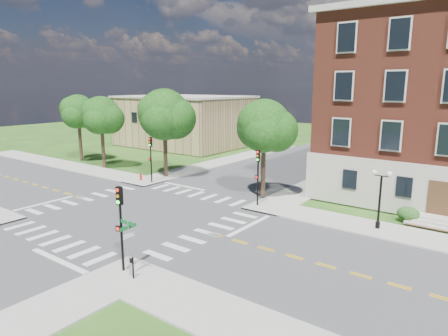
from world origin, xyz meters
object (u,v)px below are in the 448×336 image
Objects in this scene: twin_lamp_west at (380,196)px; street_sign_pole at (129,237)px; traffic_signal_ne at (258,170)px; traffic_signal_se at (120,218)px; push_button_post at (133,267)px; traffic_signal_nw at (151,154)px; fire_hydrant at (141,177)px.

twin_lamp_west is 1.36× the size of street_sign_pole.
twin_lamp_west reaches higher than street_sign_pole.
traffic_signal_ne is at bearing -177.64° from twin_lamp_west.
traffic_signal_se reaches higher than push_button_post.
traffic_signal_nw reaches higher than street_sign_pole.
traffic_signal_ne reaches higher than fire_hydrant.
traffic_signal_nw is at bearing 178.60° from traffic_signal_ne.
fire_hydrant is (-15.07, 0.38, -2.72)m from traffic_signal_ne.
street_sign_pole is (14.71, -15.38, -0.88)m from traffic_signal_nw.
traffic_signal_nw reaches higher than twin_lamp_west.
fire_hydrant is at bearing 137.17° from push_button_post.
push_button_post reaches higher than fire_hydrant.
traffic_signal_ne is 6.40× the size of fire_hydrant.
push_button_post is at bearing -45.82° from traffic_signal_nw.
twin_lamp_west is 25.06m from fire_hydrant.
traffic_signal_se reaches higher than street_sign_pole.
traffic_signal_se is at bearing -44.34° from fire_hydrant.
twin_lamp_west is at bearing 62.31° from push_button_post.
twin_lamp_west is at bearing 0.06° from fire_hydrant.
twin_lamp_west reaches higher than fire_hydrant.
fire_hydrant is at bearing -179.94° from twin_lamp_west.
push_button_post is at bearing -14.13° from traffic_signal_se.
traffic_signal_ne is at bearing 92.16° from traffic_signal_se.
street_sign_pole is 22.62m from fire_hydrant.
traffic_signal_se is 1.00× the size of traffic_signal_ne.
traffic_signal_nw is at bearing -1.92° from fire_hydrant.
traffic_signal_se reaches higher than fire_hydrant.
street_sign_pole is (-8.54, -15.46, -0.21)m from twin_lamp_west.
fire_hydrant is (-1.72, 0.06, -2.72)m from traffic_signal_nw.
push_button_post is at bearing -117.69° from twin_lamp_west.
street_sign_pole is 2.58× the size of push_button_post.
twin_lamp_west is at bearing 61.08° from street_sign_pole.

